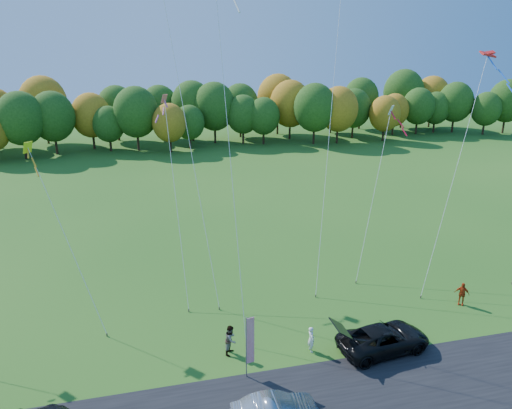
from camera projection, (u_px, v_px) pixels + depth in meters
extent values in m
plane|color=#235917|center=(282.00, 356.00, 27.91)|extent=(160.00, 160.00, 0.00)
cube|color=black|center=(305.00, 405.00, 24.24)|extent=(90.00, 6.00, 0.01)
imported|color=black|center=(384.00, 339.00, 28.25)|extent=(5.61, 3.11, 1.49)
imported|color=white|center=(311.00, 339.00, 28.15)|extent=(0.41, 0.59, 1.55)
imported|color=gray|center=(231.00, 340.00, 27.94)|extent=(1.01, 1.07, 1.75)
imported|color=#B93611|center=(462.00, 294.00, 33.01)|extent=(0.98, 0.87, 1.59)
cylinder|color=#999999|center=(246.00, 348.00, 25.71)|extent=(0.06, 0.06, 3.58)
cube|color=red|center=(250.00, 341.00, 25.67)|extent=(0.45, 0.11, 2.68)
cube|color=navy|center=(250.00, 324.00, 25.38)|extent=(0.44, 0.10, 0.70)
cylinder|color=#4C3F33|center=(219.00, 308.00, 32.59)|extent=(0.08, 0.08, 0.20)
cylinder|color=#4C3F33|center=(316.00, 296.00, 34.15)|extent=(0.08, 0.08, 0.20)
cylinder|color=#4C3F33|center=(246.00, 344.00, 28.81)|extent=(0.08, 0.08, 0.20)
cylinder|color=#4C3F33|center=(421.00, 297.00, 34.01)|extent=(0.08, 0.08, 0.20)
cube|color=red|center=(488.00, 54.00, 36.15)|extent=(2.84, 1.00, 1.11)
cylinder|color=#4C3F33|center=(107.00, 335.00, 29.74)|extent=(0.08, 0.08, 0.20)
cube|color=#D5E117|center=(28.00, 147.00, 30.17)|extent=(1.22, 1.22, 1.44)
cylinder|color=#4C3F33|center=(356.00, 282.00, 36.03)|extent=(0.08, 0.08, 0.20)
cube|color=silver|center=(391.00, 110.00, 37.75)|extent=(1.21, 1.21, 1.44)
cylinder|color=#4C3F33|center=(189.00, 310.00, 32.36)|extent=(0.08, 0.08, 0.20)
cube|color=#FE5E54|center=(164.00, 99.00, 35.82)|extent=(1.07, 1.07, 1.27)
cylinder|color=#4C3F33|center=(512.00, 283.00, 35.90)|extent=(0.08, 0.08, 0.20)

